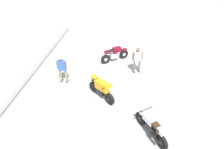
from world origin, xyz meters
The scene contains 7 objects.
ground_plane centered at (0.00, 0.00, 0.00)m, with size 40.00×40.00×0.00m, color #9E9E99.
curb_edge centered at (0.00, 4.60, 0.07)m, with size 14.00×0.30×0.15m, color gray.
motorcycle_orange_sportbike centered at (-2.04, -0.06, 0.59)m, with size 1.48×1.55×1.14m.
motorcycle_maroon_cruiser centered at (1.87, -0.32, 0.52)m, with size 1.34×1.75×1.09m.
motorcycle_silver_cruiser centered at (-4.27, -2.52, 0.52)m, with size 1.79×1.29×1.09m.
person_in_gray_shirt centered at (0.61, -1.83, 0.97)m, with size 0.41×0.65×1.69m.
person_in_blue_shirt centered at (-0.93, 2.35, 0.96)m, with size 0.32×0.65×1.69m.
Camera 1 is at (-10.30, -1.58, 7.10)m, focal length 32.89 mm.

